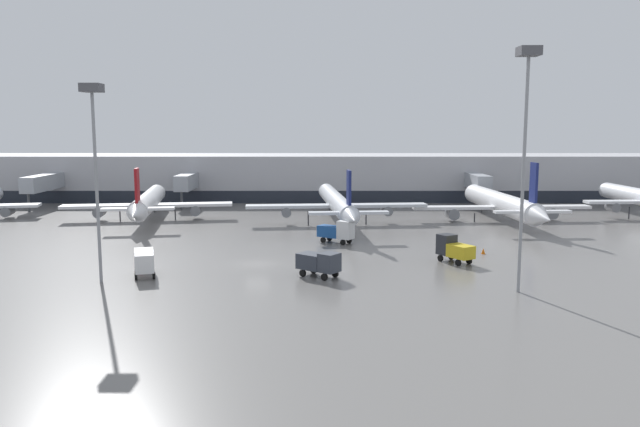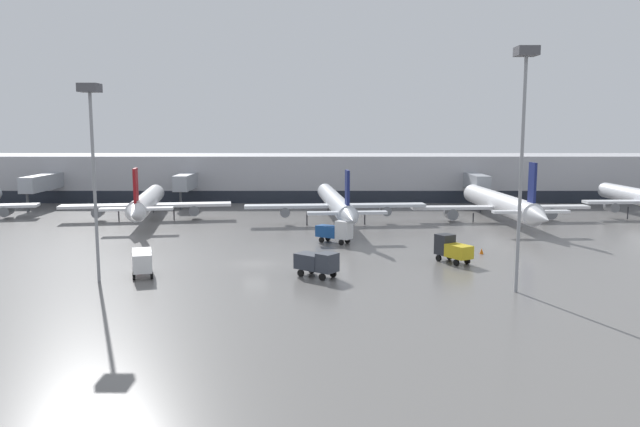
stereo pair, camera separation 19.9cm
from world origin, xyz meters
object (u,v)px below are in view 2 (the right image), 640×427
object	(u,v)px
parked_jet_0	(503,204)
traffic_cone_0	(484,251)
service_truck_0	(319,262)
parked_jet_3	(149,202)
parked_jet_2	(338,203)
apron_light_mast_0	(94,127)
service_truck_1	(455,248)
service_truck_2	(338,231)
apron_light_mast_1	(527,105)
service_truck_3	(145,261)

from	to	relation	value
parked_jet_0	traffic_cone_0	size ratio (longest dim) A/B	52.53
parked_jet_0	service_truck_0	bearing A→B (deg)	138.82
parked_jet_3	service_truck_0	distance (m)	46.36
parked_jet_3	service_truck_0	world-z (taller)	parked_jet_3
parked_jet_3	parked_jet_2	bearing A→B (deg)	-106.13
apron_light_mast_0	service_truck_1	bearing A→B (deg)	13.58
service_truck_2	apron_light_mast_1	distance (m)	32.09
parked_jet_0	apron_light_mast_1	size ratio (longest dim) A/B	1.69
parked_jet_2	traffic_cone_0	bearing A→B (deg)	-148.58
parked_jet_2	service_truck_2	distance (m)	15.69
parked_jet_2	traffic_cone_0	world-z (taller)	parked_jet_2
parked_jet_2	service_truck_2	size ratio (longest dim) A/B	7.92
parked_jet_0	traffic_cone_0	world-z (taller)	parked_jet_0
parked_jet_2	service_truck_0	size ratio (longest dim) A/B	8.40
parked_jet_2	traffic_cone_0	distance (m)	27.98
service_truck_0	traffic_cone_0	xyz separation A→B (m)	(19.16, 11.20, -1.14)
parked_jet_2	apron_light_mast_0	bearing A→B (deg)	141.51
service_truck_1	apron_light_mast_0	size ratio (longest dim) A/B	0.25
service_truck_2	apron_light_mast_0	world-z (taller)	apron_light_mast_0
service_truck_1	apron_light_mast_1	world-z (taller)	apron_light_mast_1
service_truck_1	apron_light_mast_0	distance (m)	38.90
apron_light_mast_0	parked_jet_0	bearing A→B (deg)	37.97
service_truck_3	apron_light_mast_1	bearing A→B (deg)	63.79
traffic_cone_0	service_truck_2	bearing A→B (deg)	158.04
service_truck_1	parked_jet_2	bearing A→B (deg)	-8.38
service_truck_3	apron_light_mast_0	bearing A→B (deg)	-73.38
service_truck_2	apron_light_mast_0	bearing A→B (deg)	-104.92
service_truck_0	apron_light_mast_1	bearing A→B (deg)	20.53
apron_light_mast_1	service_truck_3	bearing A→B (deg)	170.30
apron_light_mast_0	apron_light_mast_1	world-z (taller)	apron_light_mast_1
service_truck_0	service_truck_2	world-z (taller)	service_truck_2
service_truck_2	service_truck_3	distance (m)	26.39
service_truck_0	service_truck_1	distance (m)	16.15
service_truck_0	apron_light_mast_0	world-z (taller)	apron_light_mast_0
service_truck_3	apron_light_mast_1	size ratio (longest dim) A/B	0.22
service_truck_2	apron_light_mast_0	size ratio (longest dim) A/B	0.26
parked_jet_3	apron_light_mast_1	bearing A→B (deg)	-142.34
parked_jet_0	service_truck_0	xyz separation A→B (m)	(-28.57, -36.65, -1.28)
parked_jet_2	service_truck_0	distance (m)	33.74
parked_jet_0	service_truck_3	xyz separation A→B (m)	(-45.91, -36.29, -1.21)
service_truck_1	traffic_cone_0	world-z (taller)	service_truck_1
parked_jet_2	service_truck_1	distance (m)	29.57
parked_jet_3	apron_light_mast_0	size ratio (longest dim) A/B	1.78
parked_jet_0	traffic_cone_0	xyz separation A→B (m)	(-9.41, -25.46, -2.43)
service_truck_2	apron_light_mast_1	size ratio (longest dim) A/B	0.23
traffic_cone_0	apron_light_mast_0	bearing A→B (deg)	-161.83
traffic_cone_0	apron_light_mast_0	distance (m)	44.50
traffic_cone_0	apron_light_mast_0	size ratio (longest dim) A/B	0.04
service_truck_2	traffic_cone_0	bearing A→B (deg)	12.40
parked_jet_2	service_truck_3	bearing A→B (deg)	143.98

